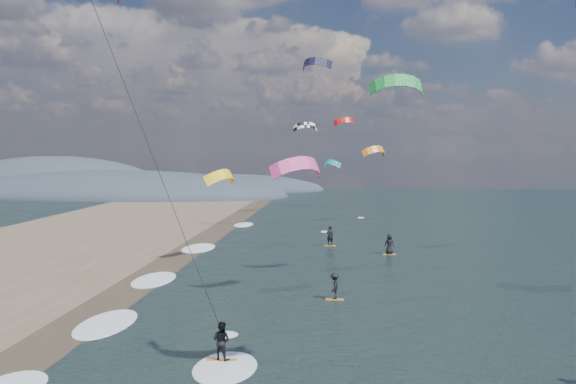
{
  "coord_description": "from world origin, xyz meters",
  "views": [
    {
      "loc": [
        1.31,
        -16.31,
        8.91
      ],
      "look_at": [
        -1.0,
        12.0,
        7.0
      ],
      "focal_mm": 40.0,
      "sensor_mm": 36.0,
      "label": 1
    }
  ],
  "objects": [
    {
      "name": "wet_sand_strip",
      "position": [
        -12.0,
        10.0,
        0.0
      ],
      "size": [
        3.0,
        240.0,
        0.0
      ],
      "primitive_type": "cube",
      "color": "#382D23",
      "rests_on": "ground"
    },
    {
      "name": "coastal_hills",
      "position": [
        -44.84,
        107.86,
        0.0
      ],
      "size": [
        80.0,
        41.0,
        15.0
      ],
      "color": "#3D4756",
      "rests_on": "ground"
    },
    {
      "name": "kitesurfer_near_b",
      "position": [
        -5.96,
        5.56,
        10.33
      ],
      "size": [
        6.98,
        9.06,
        15.9
      ],
      "color": "orange",
      "rests_on": "ground"
    },
    {
      "name": "far_kitesurfers",
      "position": [
        2.41,
        32.07,
        0.86
      ],
      "size": [
        6.19,
        22.04,
        1.85
      ],
      "color": "orange",
      "rests_on": "ground"
    },
    {
      "name": "bg_kite_field",
      "position": [
        0.16,
        51.5,
        11.05
      ],
      "size": [
        16.17,
        63.69,
        12.2
      ],
      "color": "teal",
      "rests_on": "ground"
    },
    {
      "name": "shoreline_surf",
      "position": [
        -10.8,
        14.75,
        0.0
      ],
      "size": [
        2.4,
        79.4,
        0.11
      ],
      "color": "white",
      "rests_on": "ground"
    }
  ]
}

